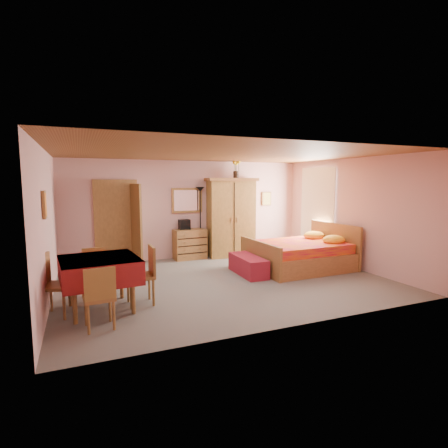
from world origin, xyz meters
name	(u,v)px	position (x,y,z in m)	size (l,w,h in m)	color
floor	(225,281)	(0.00, 0.00, 0.00)	(6.50, 6.50, 0.00)	slate
ceiling	(225,154)	(0.00, 0.00, 2.60)	(6.50, 6.50, 0.00)	brown
wall_back	(189,210)	(0.00, 2.50, 1.30)	(6.50, 0.10, 2.60)	#CD9794
wall_front	(295,236)	(0.00, -2.50, 1.30)	(6.50, 0.10, 2.60)	#CD9794
wall_left	(47,226)	(-3.25, 0.00, 1.30)	(0.10, 5.00, 2.60)	#CD9794
wall_right	(350,213)	(3.25, 0.00, 1.30)	(0.10, 5.00, 2.60)	#CD9794
doorway	(116,223)	(-1.90, 2.47, 1.02)	(1.06, 0.12, 2.15)	#9E6B35
window	(318,204)	(3.21, 1.20, 1.45)	(0.08, 1.40, 1.95)	white
picture_left	(44,205)	(-3.22, -0.60, 1.70)	(0.04, 0.32, 0.42)	orange
picture_back	(266,199)	(2.35, 2.47, 1.55)	(0.30, 0.04, 0.40)	#D8BF59
chest_of_drawers	(190,244)	(-0.07, 2.27, 0.40)	(0.84, 0.42, 0.80)	olive
wall_mirror	(187,200)	(-0.07, 2.48, 1.55)	(0.84, 0.04, 0.66)	white
stereo	(184,224)	(-0.19, 2.32, 0.93)	(0.28, 0.21, 0.26)	black
floor_lamp	(200,222)	(0.26, 2.35, 0.95)	(0.24, 0.24, 1.91)	black
wardrobe	(231,217)	(1.08, 2.19, 1.07)	(1.37, 0.70, 2.15)	#A47837
sunflower_vase	(236,168)	(1.25, 2.22, 2.40)	(0.21, 0.21, 0.52)	yellow
bed	(299,247)	(2.01, 0.30, 0.52)	(2.23, 1.75, 1.03)	red
bench	(248,265)	(0.67, 0.27, 0.20)	(0.45, 1.21, 0.40)	maroon
dining_table	(100,284)	(-2.48, -0.76, 0.42)	(1.16, 1.16, 0.85)	maroon
chair_south	(99,297)	(-2.54, -1.50, 0.45)	(0.41, 0.41, 0.90)	olive
chair_north	(96,274)	(-2.52, -0.13, 0.44)	(0.40, 0.40, 0.87)	#A57138
chair_west	(56,285)	(-3.11, -0.77, 0.48)	(0.44, 0.44, 0.96)	#965F32
chair_east	(140,276)	(-1.85, -0.74, 0.49)	(0.44, 0.44, 0.98)	olive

